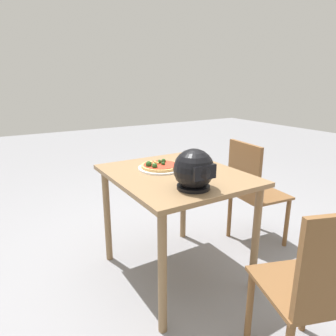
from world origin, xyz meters
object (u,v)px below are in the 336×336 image
Objects in this scene: pizza at (160,165)px; motorcycle_helmet at (194,170)px; chair_far at (318,287)px; chair_side at (252,188)px; dining_table at (176,188)px.

motorcycle_helmet reaches higher than pizza.
motorcycle_helmet is 0.26× the size of chair_far.
motorcycle_helmet reaches higher than chair_side.
motorcycle_helmet is at bearing 85.83° from pizza.
motorcycle_helmet reaches higher than dining_table.
dining_table is 0.20m from pizza.
motorcycle_helmet is at bearing -76.66° from chair_far.
motorcycle_helmet is at bearing 21.92° from chair_side.
dining_table is at bearing 2.30° from chair_side.
dining_table is 0.79m from chair_side.
chair_far is at bearing 103.34° from motorcycle_helmet.
chair_side is at bearing -123.10° from chair_far.
pizza is at bearing -71.45° from dining_table.
chair_far reaches higher than dining_table.
pizza is (0.05, -0.14, 0.13)m from dining_table.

